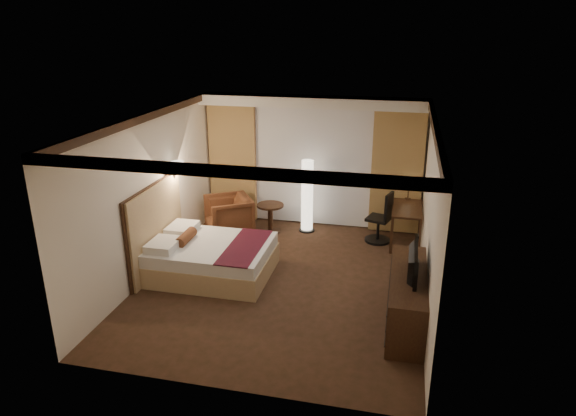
% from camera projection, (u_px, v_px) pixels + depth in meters
% --- Properties ---
extents(floor, '(4.50, 5.50, 0.01)m').
position_uv_depth(floor, '(283.00, 281.00, 8.52)').
color(floor, '#312213').
rests_on(floor, ground).
extents(ceiling, '(4.50, 5.50, 0.01)m').
position_uv_depth(ceiling, '(282.00, 119.00, 7.60)').
color(ceiling, white).
rests_on(ceiling, back_wall).
extents(back_wall, '(4.50, 0.02, 2.70)m').
position_uv_depth(back_wall, '(313.00, 161.00, 10.58)').
color(back_wall, white).
rests_on(back_wall, floor).
extents(left_wall, '(0.02, 5.50, 2.70)m').
position_uv_depth(left_wall, '(151.00, 194.00, 8.53)').
color(left_wall, white).
rests_on(left_wall, floor).
extents(right_wall, '(0.02, 5.50, 2.70)m').
position_uv_depth(right_wall, '(430.00, 216.00, 7.58)').
color(right_wall, white).
rests_on(right_wall, floor).
extents(crown_molding, '(4.50, 5.50, 0.12)m').
position_uv_depth(crown_molding, '(282.00, 123.00, 7.62)').
color(crown_molding, black).
rests_on(crown_molding, ceiling).
extents(soffit, '(4.50, 0.50, 0.20)m').
position_uv_depth(soffit, '(312.00, 102.00, 9.92)').
color(soffit, white).
rests_on(soffit, ceiling).
extents(curtain_sheer, '(2.48, 0.04, 2.45)m').
position_uv_depth(curtain_sheer, '(313.00, 167.00, 10.54)').
color(curtain_sheer, silver).
rests_on(curtain_sheer, back_wall).
extents(curtain_left_drape, '(1.00, 0.14, 2.45)m').
position_uv_depth(curtain_left_drape, '(233.00, 163.00, 10.84)').
color(curtain_left_drape, '#A5904B').
rests_on(curtain_left_drape, back_wall).
extents(curtain_right_drape, '(1.00, 0.14, 2.45)m').
position_uv_depth(curtain_right_drape, '(397.00, 173.00, 10.12)').
color(curtain_right_drape, '#A5904B').
rests_on(curtain_right_drape, back_wall).
extents(wall_sconce, '(0.24, 0.24, 0.24)m').
position_uv_depth(wall_sconce, '(178.00, 168.00, 9.09)').
color(wall_sconce, white).
rests_on(wall_sconce, left_wall).
extents(bed, '(1.95, 1.52, 0.57)m').
position_uv_depth(bed, '(212.00, 259.00, 8.66)').
color(bed, white).
rests_on(bed, floor).
extents(headboard, '(0.12, 1.82, 1.50)m').
position_uv_depth(headboard, '(156.00, 228.00, 8.71)').
color(headboard, tan).
rests_on(headboard, floor).
extents(armchair, '(1.12, 1.14, 0.87)m').
position_uv_depth(armchair, '(229.00, 214.00, 10.28)').
color(armchair, '#523018').
rests_on(armchair, floor).
extents(side_table, '(0.54, 0.54, 0.60)m').
position_uv_depth(side_table, '(270.00, 218.00, 10.41)').
color(side_table, black).
rests_on(side_table, floor).
extents(floor_lamp, '(0.32, 0.32, 1.50)m').
position_uv_depth(floor_lamp, '(307.00, 196.00, 10.33)').
color(floor_lamp, white).
rests_on(floor_lamp, floor).
extents(desk, '(0.55, 1.23, 0.75)m').
position_uv_depth(desk, '(406.00, 225.00, 9.88)').
color(desk, black).
rests_on(desk, floor).
extents(desk_lamp, '(0.18, 0.18, 0.34)m').
position_uv_depth(desk_lamp, '(408.00, 191.00, 10.12)').
color(desk_lamp, '#FFD899').
rests_on(desk_lamp, desk).
extents(office_chair, '(0.62, 0.62, 1.02)m').
position_uv_depth(office_chair, '(379.00, 217.00, 9.90)').
color(office_chair, black).
rests_on(office_chair, floor).
extents(dresser, '(0.50, 1.95, 0.76)m').
position_uv_depth(dresser, '(407.00, 298.00, 7.24)').
color(dresser, black).
rests_on(dresser, floor).
extents(television, '(0.58, 1.00, 0.13)m').
position_uv_depth(television, '(409.00, 255.00, 7.02)').
color(television, black).
rests_on(television, dresser).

